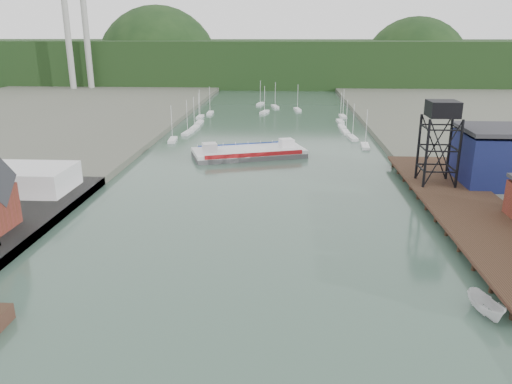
# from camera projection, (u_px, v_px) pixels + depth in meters

# --- Properties ---
(ground) EXTENTS (600.00, 600.00, 0.00)m
(ground) POSITION_uv_depth(u_px,v_px,m) (219.00, 379.00, 45.55)
(ground) COLOR #2C453A
(ground) RESTS_ON ground
(east_pier) EXTENTS (14.00, 70.00, 2.45)m
(east_pier) POSITION_uv_depth(u_px,v_px,m) (467.00, 206.00, 85.59)
(east_pier) COLOR black
(east_pier) RESTS_ON ground
(white_shed) EXTENTS (18.00, 12.00, 4.50)m
(white_shed) POSITION_uv_depth(u_px,v_px,m) (23.00, 179.00, 94.51)
(white_shed) COLOR silver
(white_shed) RESTS_ON west_quay
(lift_tower) EXTENTS (6.50, 6.50, 16.00)m
(lift_tower) POSITION_uv_depth(u_px,v_px,m) (442.00, 114.00, 93.89)
(lift_tower) COLOR black
(lift_tower) RESTS_ON east_pier
(blue_shed) EXTENTS (20.50, 14.50, 11.30)m
(blue_shed) POSITION_uv_depth(u_px,v_px,m) (512.00, 157.00, 97.52)
(blue_shed) COLOR #0C1636
(blue_shed) RESTS_ON east_land
(marina_sailboats) EXTENTS (57.71, 92.65, 0.90)m
(marina_sailboats) POSITION_uv_depth(u_px,v_px,m) (271.00, 121.00, 177.11)
(marina_sailboats) COLOR silver
(marina_sailboats) RESTS_ON ground
(smokestacks) EXTENTS (11.20, 8.20, 60.00)m
(smokestacks) POSITION_uv_depth(u_px,v_px,m) (77.00, 34.00, 263.77)
(smokestacks) COLOR #9E9F9A
(smokestacks) RESTS_ON ground
(distant_hills) EXTENTS (500.00, 120.00, 80.00)m
(distant_hills) POSITION_uv_depth(u_px,v_px,m) (273.00, 65.00, 329.20)
(distant_hills) COLOR black
(distant_hills) RESTS_ON ground
(chain_ferry) EXTENTS (30.20, 19.58, 4.04)m
(chain_ferry) POSITION_uv_depth(u_px,v_px,m) (249.00, 152.00, 127.55)
(chain_ferry) COLOR #4C4B4E
(chain_ferry) RESTS_ON ground
(motorboat) EXTENTS (3.55, 6.39, 2.33)m
(motorboat) POSITION_uv_depth(u_px,v_px,m) (486.00, 307.00, 55.45)
(motorboat) COLOR silver
(motorboat) RESTS_ON ground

